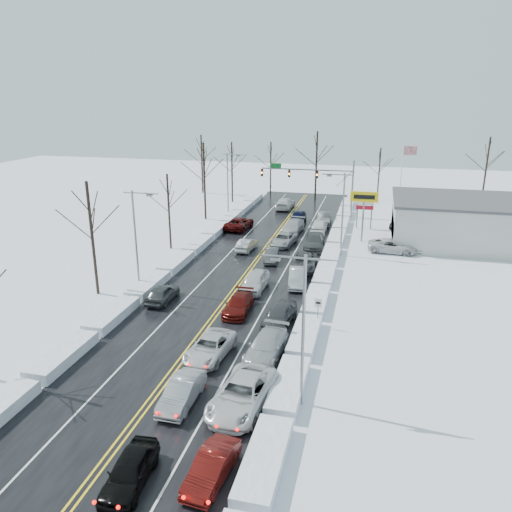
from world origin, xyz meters
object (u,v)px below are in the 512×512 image
(dealership_building, at_px, (482,222))
(oncoming_car_0, at_px, (247,250))
(traffic_signal_mast, at_px, (317,177))
(tires_plus_sign, at_px, (364,200))
(queued_car_0, at_px, (131,483))
(flagpole, at_px, (402,175))

(dealership_building, height_order, oncoming_car_0, dealership_building)
(traffic_signal_mast, bearing_deg, oncoming_car_0, -105.96)
(traffic_signal_mast, height_order, tires_plus_sign, traffic_signal_mast)
(dealership_building, xyz_separation_m, queued_car_0, (-22.09, -43.92, -2.66))
(queued_car_0, bearing_deg, traffic_signal_mast, 84.27)
(tires_plus_sign, bearing_deg, traffic_signal_mast, 120.46)
(dealership_building, bearing_deg, oncoming_car_0, -161.41)
(dealership_building, bearing_deg, tires_plus_sign, -171.53)
(dealership_building, relative_size, queued_car_0, 4.90)
(traffic_signal_mast, relative_size, queued_car_0, 3.19)
(tires_plus_sign, height_order, dealership_building, tires_plus_sign)
(flagpole, height_order, queued_car_0, flagpole)
(dealership_building, xyz_separation_m, oncoming_car_0, (-25.88, -8.70, -2.66))
(traffic_signal_mast, xyz_separation_m, queued_car_0, (-1.56, -53.91, -5.48))
(traffic_signal_mast, height_order, dealership_building, traffic_signal_mast)
(tires_plus_sign, height_order, flagpole, flagpole)
(dealership_building, distance_m, queued_car_0, 49.23)
(queued_car_0, relative_size, oncoming_car_0, 1.02)
(tires_plus_sign, bearing_deg, oncoming_car_0, -151.63)
(queued_car_0, height_order, oncoming_car_0, queued_car_0)
(tires_plus_sign, bearing_deg, dealership_building, 8.47)
(dealership_building, distance_m, oncoming_car_0, 27.43)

